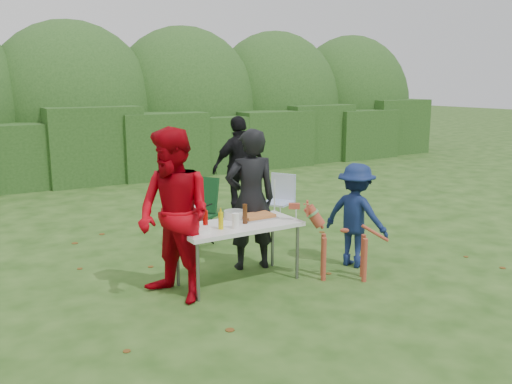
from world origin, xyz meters
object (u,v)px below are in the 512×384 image
dog (344,242)px  camping_chair (194,212)px  folding_table (238,228)px  mustard_bottle (221,221)px  person_red_jacket (174,216)px  person_black_puffy (240,168)px  person_cook (251,200)px  ketchup_bottle (205,220)px  lawn_chair (277,200)px  beer_bottle (245,214)px  paper_towel_roll (192,217)px  child (356,215)px

dog → camping_chair: 2.46m
folding_table → mustard_bottle: (-0.29, -0.10, 0.15)m
person_red_jacket → mustard_bottle: bearing=68.5°
person_black_puffy → mustard_bottle: size_ratio=9.15×
person_cook → person_red_jacket: person_red_jacket is taller
person_black_puffy → ketchup_bottle: 3.43m
person_red_jacket → camping_chair: 2.11m
lawn_chair → ketchup_bottle: bearing=11.2°
camping_chair → ketchup_bottle: camping_chair is taller
camping_chair → beer_bottle: bearing=52.9°
person_red_jacket → paper_towel_roll: size_ratio=7.47×
person_red_jacket → folding_table: bearing=75.7°
child → lawn_chair: size_ratio=1.57×
paper_towel_roll → camping_chair: bearing=64.2°
mustard_bottle → camping_chair: bearing=74.5°
folding_table → person_cook: person_cook is taller
lawn_chair → ketchup_bottle: ketchup_bottle is taller
person_black_puffy → lawn_chair: bearing=108.5°
person_red_jacket → ketchup_bottle: bearing=81.0°
folding_table → person_cook: (0.40, 0.38, 0.23)m
person_red_jacket → mustard_bottle: size_ratio=9.72×
person_cook → person_black_puffy: bearing=-102.1°
child → mustard_bottle: bearing=63.6°
camping_chair → lawn_chair: bearing=156.6°
person_red_jacket → child: bearing=65.9°
folding_table → ketchup_bottle: (-0.44, -0.00, 0.16)m
person_cook → child: bearing=166.9°
beer_bottle → folding_table: bearing=157.3°
folding_table → person_cook: 0.60m
child → paper_towel_roll: bearing=58.1°
person_cook → lawn_chair: size_ratio=2.10×
person_black_puffy → paper_towel_roll: 3.39m
folding_table → mustard_bottle: size_ratio=7.50×
lawn_chair → beer_bottle: (-1.81, -1.99, 0.42)m
folding_table → paper_towel_roll: bearing=166.0°
child → camping_chair: size_ratio=1.36×
person_black_puffy → dog: bearing=82.0°
child → lawn_chair: (0.25, 2.23, -0.25)m
person_black_puffy → lawn_chair: size_ratio=2.09×
beer_bottle → paper_towel_roll: 0.64m
camping_chair → mustard_bottle: (-0.49, -1.78, 0.33)m
ketchup_bottle → camping_chair: bearing=69.0°
dog → beer_bottle: bearing=9.3°
paper_towel_roll → person_black_puffy: bearing=50.6°
paper_towel_roll → person_cook: bearing=14.4°
dog → lawn_chair: 2.64m
mustard_bottle → ketchup_bottle: (-0.15, 0.10, 0.01)m
person_cook → person_red_jacket: (-1.26, -0.46, 0.05)m
camping_chair → dog: bearing=80.5°
person_black_puffy → mustard_bottle: person_black_puffy is taller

